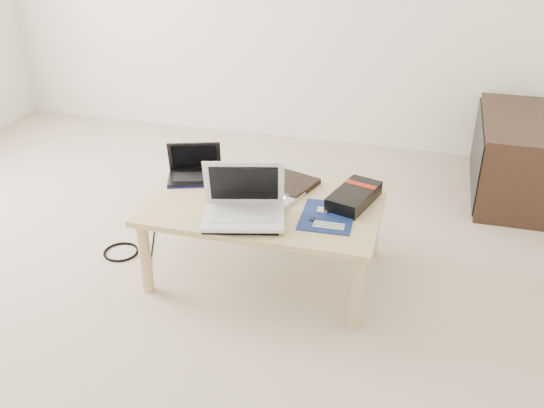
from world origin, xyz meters
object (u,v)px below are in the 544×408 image
(media_cabinet, at_px, (510,156))
(netbook, at_px, (195,171))
(coffee_table, at_px, (265,211))
(white_laptop, at_px, (244,205))
(gpu_box, at_px, (354,196))

(media_cabinet, xyz_separation_m, netbook, (-1.63, -1.08, 0.19))
(coffee_table, bearing_deg, media_cabinet, 45.51)
(coffee_table, relative_size, white_laptop, 2.66)
(media_cabinet, height_order, white_laptop, white_laptop)
(gpu_box, bearing_deg, media_cabinet, 54.63)
(netbook, bearing_deg, gpu_box, -3.52)
(media_cabinet, bearing_deg, gpu_box, -125.37)
(netbook, xyz_separation_m, gpu_box, (0.82, -0.05, -0.01))
(netbook, bearing_deg, white_laptop, -42.34)
(coffee_table, distance_m, netbook, 0.45)
(coffee_table, height_order, white_laptop, white_laptop)
(media_cabinet, xyz_separation_m, white_laptop, (-1.26, -1.42, 0.22))
(white_laptop, bearing_deg, netbook, 137.66)
(media_cabinet, bearing_deg, white_laptop, -131.52)
(coffee_table, bearing_deg, white_laptop, -103.31)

